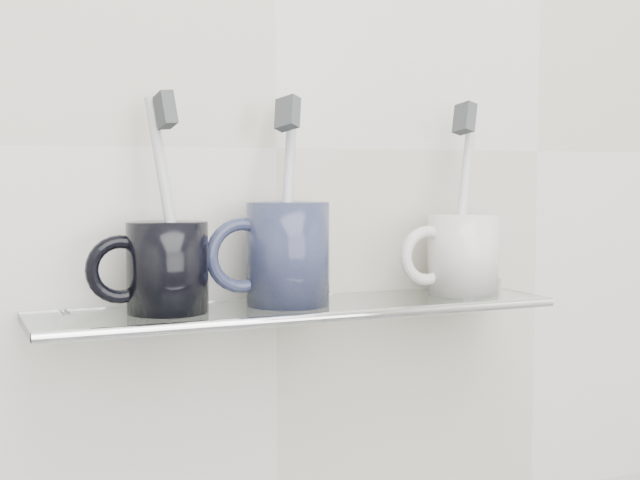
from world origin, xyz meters
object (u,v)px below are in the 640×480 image
shelf_glass (300,309)px  mug_center (288,254)px  mug_left (168,267)px  mug_right (463,254)px

shelf_glass → mug_center: (-0.01, 0.00, 0.05)m
mug_left → mug_right: size_ratio=0.99×
mug_left → mug_center: bearing=10.5°
mug_left → mug_right: same height
mug_center → mug_right: (0.19, 0.00, -0.01)m
shelf_glass → mug_center: bearing=152.9°
mug_center → mug_right: bearing=-16.3°
mug_left → mug_right: bearing=10.5°
shelf_glass → mug_right: mug_right is taller
mug_center → mug_left: bearing=163.7°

